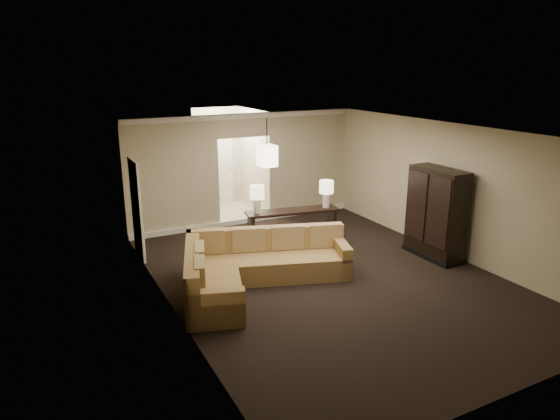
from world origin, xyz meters
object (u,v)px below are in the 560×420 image
coffee_table (248,262)px  console_table (292,224)px  person (210,173)px  sectional_sofa (251,267)px  drink_table (315,238)px  armoire (436,215)px

coffee_table → console_table: size_ratio=0.56×
person → console_table: bearing=75.4°
sectional_sofa → person: (1.09, 5.20, 0.65)m
console_table → sectional_sofa: bearing=-126.8°
sectional_sofa → drink_table: sectional_sofa is taller
armoire → coffee_table: bearing=164.9°
sectional_sofa → console_table: size_ratio=1.70×
sectional_sofa → drink_table: size_ratio=7.15×
console_table → person: 3.70m
console_table → drink_table: size_ratio=4.20×
drink_table → armoire: bearing=-29.7°
console_table → drink_table: bearing=-70.2°
sectional_sofa → coffee_table: 0.65m
sectional_sofa → armoire: (4.04, -0.44, 0.55)m
drink_table → person: 4.52m
sectional_sofa → console_table: sectional_sofa is taller
armoire → person: person is taller
armoire → person: bearing=117.6°
sectional_sofa → drink_table: 2.03m
drink_table → sectional_sofa: bearing=-156.7°
person → armoire: bearing=92.9°
sectional_sofa → coffee_table: sectional_sofa is taller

